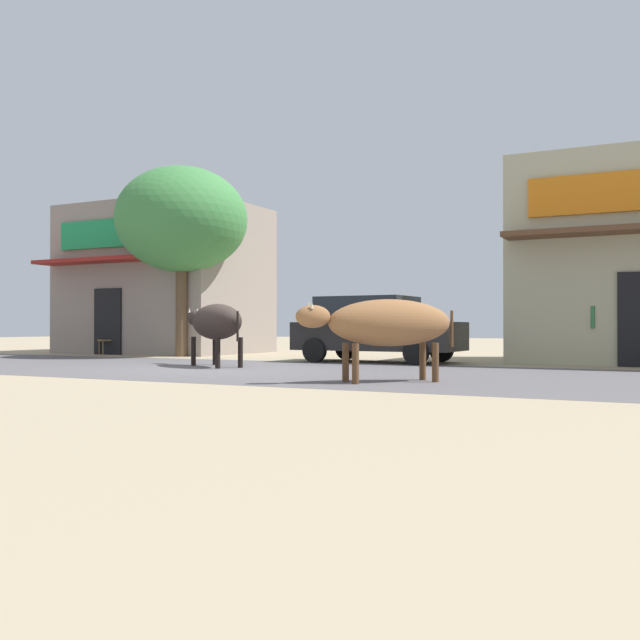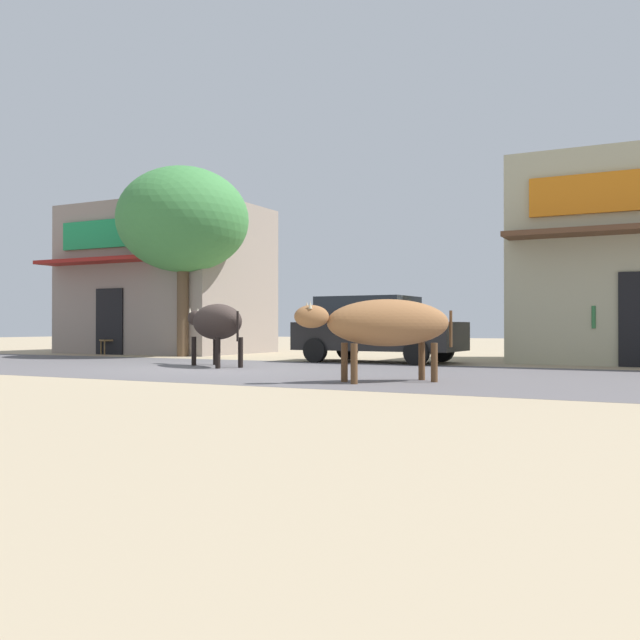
% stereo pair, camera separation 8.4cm
% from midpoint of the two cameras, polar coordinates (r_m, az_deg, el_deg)
% --- Properties ---
extents(ground, '(80.00, 80.00, 0.00)m').
position_cam_midpoint_polar(ground, '(15.26, -9.00, -3.87)').
color(ground, tan).
extents(asphalt_road, '(72.00, 6.74, 0.00)m').
position_cam_midpoint_polar(asphalt_road, '(15.26, -9.00, -3.87)').
color(asphalt_road, '#5A5659').
rests_on(asphalt_road, ground).
extents(storefront_left_cafe, '(6.17, 5.32, 4.93)m').
position_cam_midpoint_polar(storefront_left_cafe, '(24.80, -12.41, 3.14)').
color(storefront_left_cafe, gray).
rests_on(storefront_left_cafe, ground).
extents(roadside_tree, '(3.91, 3.91, 5.63)m').
position_cam_midpoint_polar(roadside_tree, '(21.63, -11.19, 7.89)').
color(roadside_tree, brown).
rests_on(roadside_tree, ground).
extents(parked_hatchback_car, '(4.16, 2.07, 1.64)m').
position_cam_midpoint_polar(parked_hatchback_car, '(17.76, 4.32, -0.68)').
color(parked_hatchback_car, black).
rests_on(parked_hatchback_car, ground).
extents(cow_near_brown, '(2.50, 1.79, 1.40)m').
position_cam_midpoint_polar(cow_near_brown, '(15.93, -8.57, -0.18)').
color(cow_near_brown, '#2C231F').
rests_on(cow_near_brown, ground).
extents(cow_far_dark, '(2.24, 2.15, 1.33)m').
position_cam_midpoint_polar(cow_far_dark, '(11.42, 5.19, -0.28)').
color(cow_far_dark, '#905F38').
rests_on(cow_far_dark, ground).
extents(pedestrian_by_shop, '(0.47, 0.61, 1.57)m').
position_cam_midpoint_polar(pedestrian_by_shop, '(17.35, 21.06, -0.41)').
color(pedestrian_by_shop, '#3F3F47').
rests_on(pedestrian_by_shop, ground).
extents(cafe_chair_near_tree, '(0.60, 0.60, 0.92)m').
position_cam_midpoint_polar(cafe_chair_near_tree, '(23.48, -16.72, -1.42)').
color(cafe_chair_near_tree, brown).
rests_on(cafe_chair_near_tree, ground).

